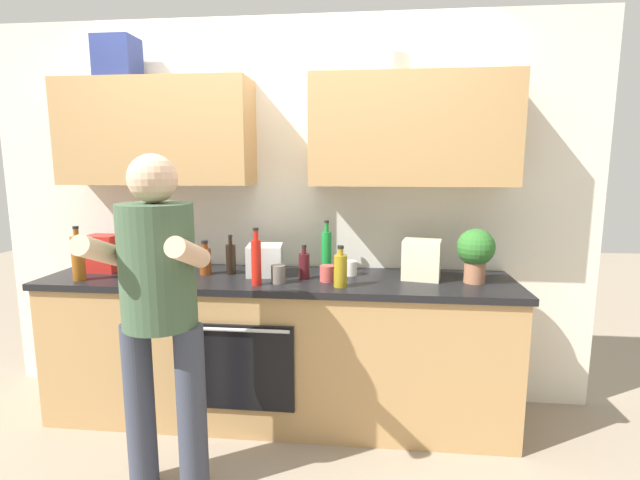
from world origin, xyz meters
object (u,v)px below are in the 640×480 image
(mixing_bowl, at_px, (158,265))
(bottle_hotsauce, at_px, (256,261))
(bottle_syrup, at_px, (78,257))
(cup_coffee, at_px, (350,268))
(bottle_oil, at_px, (340,270))
(cup_stoneware, at_px, (278,274))
(grocery_bag_crisps, at_px, (103,253))
(grocery_bag_produce, at_px, (265,260))
(grocery_bag_rice, at_px, (421,260))
(bottle_wine, at_px, (304,265))
(bottle_vinegar, at_px, (205,260))
(bottle_soda, at_px, (327,251))
(bottle_soy, at_px, (231,258))
(cup_ceramic, at_px, (327,273))
(potted_herb, at_px, (476,251))
(person_standing, at_px, (159,300))

(mixing_bowl, bearing_deg, bottle_hotsauce, -20.38)
(bottle_syrup, height_order, cup_coffee, bottle_syrup)
(bottle_oil, xyz_separation_m, bottle_hotsauce, (-0.48, -0.01, 0.04))
(cup_stoneware, height_order, grocery_bag_crisps, grocery_bag_crisps)
(bottle_oil, bearing_deg, grocery_bag_produce, 154.09)
(bottle_hotsauce, distance_m, grocery_bag_rice, 0.97)
(bottle_syrup, bearing_deg, grocery_bag_rice, 6.83)
(bottle_wine, bearing_deg, bottle_syrup, -172.48)
(grocery_bag_rice, bearing_deg, bottle_oil, -154.09)
(bottle_syrup, height_order, cup_stoneware, bottle_syrup)
(bottle_vinegar, relative_size, mixing_bowl, 0.97)
(bottle_soda, bearing_deg, bottle_soy, -167.99)
(bottle_syrup, relative_size, cup_coffee, 3.59)
(cup_ceramic, bearing_deg, grocery_bag_rice, 11.58)
(bottle_soy, relative_size, bottle_soda, 0.75)
(cup_ceramic, height_order, grocery_bag_rice, grocery_bag_rice)
(cup_coffee, bearing_deg, bottle_oil, -98.63)
(bottle_oil, relative_size, bottle_hotsauce, 0.71)
(mixing_bowl, bearing_deg, grocery_bag_rice, -0.75)
(bottle_soy, height_order, bottle_soda, bottle_soda)
(bottle_soda, height_order, potted_herb, bottle_soda)
(bottle_hotsauce, xyz_separation_m, potted_herb, (1.24, 0.18, 0.05))
(person_standing, distance_m, bottle_syrup, 0.92)
(bottle_syrup, bearing_deg, bottle_hotsauce, 0.07)
(bottle_wine, relative_size, cup_stoneware, 1.95)
(bottle_wine, distance_m, cup_stoneware, 0.18)
(grocery_bag_rice, bearing_deg, bottle_syrup, -173.17)
(bottle_wine, relative_size, bottle_vinegar, 0.96)
(cup_stoneware, bearing_deg, bottle_wine, 41.08)
(bottle_soda, relative_size, grocery_bag_produce, 1.55)
(bottle_soy, xyz_separation_m, bottle_wine, (0.47, -0.08, -0.02))
(bottle_syrup, xyz_separation_m, grocery_bag_crisps, (0.02, 0.24, -0.02))
(bottle_soda, xyz_separation_m, bottle_vinegar, (-0.74, -0.15, -0.05))
(potted_herb, relative_size, grocery_bag_crisps, 1.35)
(person_standing, relative_size, bottle_syrup, 5.05)
(bottle_soy, distance_m, grocery_bag_crisps, 0.83)
(bottle_wine, bearing_deg, bottle_oil, -35.20)
(person_standing, bearing_deg, potted_herb, 24.60)
(person_standing, distance_m, cup_ceramic, 0.98)
(bottle_hotsauce, relative_size, potted_herb, 1.04)
(cup_stoneware, xyz_separation_m, cup_ceramic, (0.28, 0.07, -0.01))
(person_standing, height_order, bottle_syrup, person_standing)
(bottle_syrup, bearing_deg, bottle_soy, 16.57)
(bottle_vinegar, bearing_deg, grocery_bag_rice, 0.82)
(bottle_wine, bearing_deg, person_standing, -129.28)
(mixing_bowl, xyz_separation_m, grocery_bag_crisps, (-0.35, -0.03, 0.07))
(cup_coffee, bearing_deg, bottle_soy, -176.74)
(grocery_bag_crisps, bearing_deg, bottle_hotsauce, -12.58)
(bottle_syrup, height_order, bottle_soda, bottle_soda)
(grocery_bag_rice, bearing_deg, cup_ceramic, -168.42)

